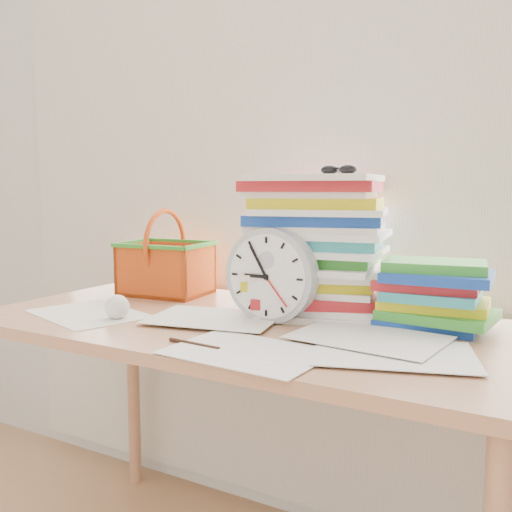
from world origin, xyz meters
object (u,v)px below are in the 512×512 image
Objects in this scene: clock at (271,275)px; book_stack at (432,294)px; paper_stack at (316,245)px; desk at (243,349)px; basket at (166,253)px.

clock reaches higher than book_stack.
paper_stack is 0.33m from book_stack.
book_stack is (0.31, -0.02, -0.10)m from paper_stack.
book_stack is (0.37, 0.14, -0.04)m from clock.
paper_stack reaches higher than desk.
desk is 5.83× the size of clock.
desk is at bearing -31.29° from basket.
paper_stack reaches higher than book_stack.
book_stack is at bearing 20.17° from desk.
clock is at bearing -108.80° from paper_stack.
clock is 0.87× the size of book_stack.
basket is (-0.47, 0.17, 0.01)m from clock.
paper_stack is 0.18m from clock.
clock is (0.07, 0.02, 0.19)m from desk.
paper_stack is at bearing 71.20° from clock.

